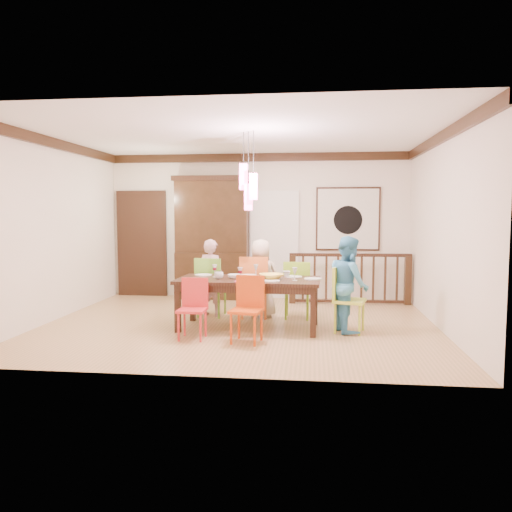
# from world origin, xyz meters

# --- Properties ---
(floor) EXTENTS (6.00, 6.00, 0.00)m
(floor) POSITION_xyz_m (0.00, 0.00, 0.00)
(floor) COLOR #A58550
(floor) RESTS_ON ground
(ceiling) EXTENTS (6.00, 6.00, 0.00)m
(ceiling) POSITION_xyz_m (0.00, 0.00, 2.90)
(ceiling) COLOR white
(ceiling) RESTS_ON wall_back
(wall_back) EXTENTS (6.00, 0.00, 6.00)m
(wall_back) POSITION_xyz_m (0.00, 2.50, 1.45)
(wall_back) COLOR beige
(wall_back) RESTS_ON floor
(wall_left) EXTENTS (0.00, 5.00, 5.00)m
(wall_left) POSITION_xyz_m (-3.00, 0.00, 1.45)
(wall_left) COLOR beige
(wall_left) RESTS_ON floor
(wall_right) EXTENTS (0.00, 5.00, 5.00)m
(wall_right) POSITION_xyz_m (3.00, 0.00, 1.45)
(wall_right) COLOR beige
(wall_right) RESTS_ON floor
(crown_molding) EXTENTS (6.00, 5.00, 0.16)m
(crown_molding) POSITION_xyz_m (0.00, 0.00, 2.82)
(crown_molding) COLOR black
(crown_molding) RESTS_ON wall_back
(panel_door) EXTENTS (1.04, 0.07, 2.24)m
(panel_door) POSITION_xyz_m (-2.40, 2.45, 1.05)
(panel_door) COLOR black
(panel_door) RESTS_ON wall_back
(white_doorway) EXTENTS (0.97, 0.05, 2.22)m
(white_doorway) POSITION_xyz_m (0.35, 2.46, 1.05)
(white_doorway) COLOR silver
(white_doorway) RESTS_ON wall_back
(painting) EXTENTS (1.25, 0.06, 1.25)m
(painting) POSITION_xyz_m (1.80, 2.46, 1.60)
(painting) COLOR black
(painting) RESTS_ON wall_back
(pendant_cluster) EXTENTS (0.27, 0.21, 1.14)m
(pendant_cluster) POSITION_xyz_m (0.18, -0.26, 2.11)
(pendant_cluster) COLOR #FF4C8D
(pendant_cluster) RESTS_ON ceiling
(dining_table) EXTENTS (2.13, 1.03, 0.75)m
(dining_table) POSITION_xyz_m (0.18, -0.26, 0.67)
(dining_table) COLOR black
(dining_table) RESTS_ON floor
(chair_far_left) EXTENTS (0.49, 0.49, 0.99)m
(chair_far_left) POSITION_xyz_m (-0.55, 0.56, 0.56)
(chair_far_left) COLOR #6FB436
(chair_far_left) RESTS_ON floor
(chair_far_mid) EXTENTS (0.50, 0.50, 1.02)m
(chair_far_mid) POSITION_xyz_m (0.16, 0.54, 0.58)
(chair_far_mid) COLOR #CE6024
(chair_far_mid) RESTS_ON floor
(chair_far_right) EXTENTS (0.43, 0.43, 0.94)m
(chair_far_right) POSITION_xyz_m (0.87, 0.55, 0.54)
(chair_far_right) COLOR #81B724
(chair_far_right) RESTS_ON floor
(chair_near_left) EXTENTS (0.38, 0.38, 0.82)m
(chair_near_left) POSITION_xyz_m (-0.51, -0.97, 0.47)
(chair_near_left) COLOR red
(chair_near_left) RESTS_ON floor
(chair_near_mid) EXTENTS (0.46, 0.46, 0.88)m
(chair_near_mid) POSITION_xyz_m (0.25, -1.07, 0.50)
(chair_near_mid) COLOR #C3400D
(chair_near_mid) RESTS_ON floor
(chair_end_right) EXTENTS (0.52, 0.52, 0.95)m
(chair_end_right) POSITION_xyz_m (1.65, -0.33, 0.54)
(chair_end_right) COLOR #BAD236
(chair_end_right) RESTS_ON floor
(china_hutch) EXTENTS (1.55, 0.46, 2.45)m
(china_hutch) POSITION_xyz_m (-0.89, 2.30, 1.23)
(china_hutch) COLOR black
(china_hutch) RESTS_ON floor
(balustrade) EXTENTS (2.28, 0.17, 0.96)m
(balustrade) POSITION_xyz_m (1.82, 1.95, 0.50)
(balustrade) COLOR black
(balustrade) RESTS_ON floor
(person_far_left) EXTENTS (0.54, 0.45, 1.29)m
(person_far_left) POSITION_xyz_m (-0.57, 0.60, 0.64)
(person_far_left) COLOR beige
(person_far_left) RESTS_ON floor
(person_far_mid) EXTENTS (0.70, 0.53, 1.30)m
(person_far_mid) POSITION_xyz_m (0.28, 0.56, 0.65)
(person_far_mid) COLOR #C6B395
(person_far_mid) RESTS_ON floor
(person_end_right) EXTENTS (0.68, 0.79, 1.39)m
(person_end_right) POSITION_xyz_m (1.64, -0.27, 0.70)
(person_end_right) COLOR #479DC7
(person_end_right) RESTS_ON floor
(serving_bowl) EXTENTS (0.44, 0.44, 0.08)m
(serving_bowl) POSITION_xyz_m (0.52, -0.31, 0.79)
(serving_bowl) COLOR gold
(serving_bowl) RESTS_ON dining_table
(small_bowl) EXTENTS (0.23, 0.23, 0.06)m
(small_bowl) POSITION_xyz_m (-0.03, -0.29, 0.78)
(small_bowl) COLOR white
(small_bowl) RESTS_ON dining_table
(cup_left) EXTENTS (0.14, 0.14, 0.10)m
(cup_left) POSITION_xyz_m (-0.25, -0.36, 0.80)
(cup_left) COLOR silver
(cup_left) RESTS_ON dining_table
(cup_right) EXTENTS (0.13, 0.13, 0.10)m
(cup_right) POSITION_xyz_m (0.73, -0.05, 0.80)
(cup_right) COLOR silver
(cup_right) RESTS_ON dining_table
(plate_far_left) EXTENTS (0.26, 0.26, 0.01)m
(plate_far_left) POSITION_xyz_m (-0.58, 0.04, 0.76)
(plate_far_left) COLOR white
(plate_far_left) RESTS_ON dining_table
(plate_far_mid) EXTENTS (0.26, 0.26, 0.01)m
(plate_far_mid) POSITION_xyz_m (0.13, 0.07, 0.76)
(plate_far_mid) COLOR white
(plate_far_mid) RESTS_ON dining_table
(plate_far_right) EXTENTS (0.26, 0.26, 0.01)m
(plate_far_right) POSITION_xyz_m (0.83, -0.01, 0.76)
(plate_far_right) COLOR white
(plate_far_right) RESTS_ON dining_table
(plate_near_left) EXTENTS (0.26, 0.26, 0.01)m
(plate_near_left) POSITION_xyz_m (-0.57, -0.55, 0.76)
(plate_near_left) COLOR white
(plate_near_left) RESTS_ON dining_table
(plate_near_mid) EXTENTS (0.26, 0.26, 0.01)m
(plate_near_mid) POSITION_xyz_m (0.53, -0.52, 0.76)
(plate_near_mid) COLOR white
(plate_near_mid) RESTS_ON dining_table
(plate_end_right) EXTENTS (0.26, 0.26, 0.01)m
(plate_end_right) POSITION_xyz_m (1.13, -0.22, 0.76)
(plate_end_right) COLOR white
(plate_end_right) RESTS_ON dining_table
(wine_glass_a) EXTENTS (0.08, 0.08, 0.19)m
(wine_glass_a) POSITION_xyz_m (-0.36, -0.14, 0.84)
(wine_glass_a) COLOR #590C19
(wine_glass_a) RESTS_ON dining_table
(wine_glass_b) EXTENTS (0.08, 0.08, 0.19)m
(wine_glass_b) POSITION_xyz_m (0.26, -0.03, 0.84)
(wine_glass_b) COLOR silver
(wine_glass_b) RESTS_ON dining_table
(wine_glass_c) EXTENTS (0.08, 0.08, 0.19)m
(wine_glass_c) POSITION_xyz_m (0.08, -0.48, 0.84)
(wine_glass_c) COLOR #590C19
(wine_glass_c) RESTS_ON dining_table
(wine_glass_d) EXTENTS (0.08, 0.08, 0.19)m
(wine_glass_d) POSITION_xyz_m (0.87, -0.40, 0.84)
(wine_glass_d) COLOR silver
(wine_glass_d) RESTS_ON dining_table
(napkin) EXTENTS (0.18, 0.14, 0.01)m
(napkin) POSITION_xyz_m (0.13, -0.63, 0.76)
(napkin) COLOR #D83359
(napkin) RESTS_ON dining_table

